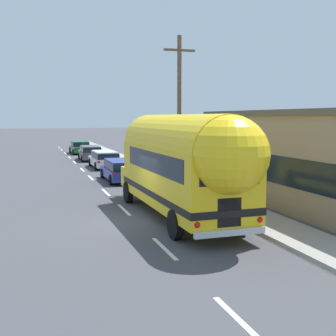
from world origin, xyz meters
TOP-DOWN VIEW (x-y plane):
  - ground_plane at (0.00, 0.00)m, footprint 300.00×300.00m
  - lane_markings at (2.48, 12.96)m, footprint 3.65×80.00m
  - sidewalk_slab at (4.54, 10.00)m, footprint 2.06×90.00m
  - utility_pole at (4.26, 7.19)m, footprint 1.80×0.24m
  - painted_bus at (1.77, -0.48)m, footprint 2.73×11.21m
  - car_lead at (1.63, 10.69)m, footprint 2.02×4.58m
  - car_second at (1.81, 18.24)m, footprint 1.97×4.54m
  - car_third at (1.58, 24.86)m, footprint 1.99×4.60m
  - car_fourth at (1.55, 32.90)m, footprint 2.09×4.54m

SIDE VIEW (x-z plane):
  - ground_plane at x=0.00m, z-range 0.00..0.00m
  - lane_markings at x=2.48m, z-range 0.00..0.01m
  - sidewalk_slab at x=4.54m, z-range 0.00..0.15m
  - car_fourth at x=1.55m, z-range 0.05..1.42m
  - car_third at x=1.58m, z-range 0.10..1.47m
  - car_second at x=1.81m, z-range 0.11..1.48m
  - car_lead at x=1.63m, z-range 0.11..1.48m
  - painted_bus at x=1.77m, z-range 0.24..4.37m
  - utility_pole at x=4.26m, z-range 0.17..8.67m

